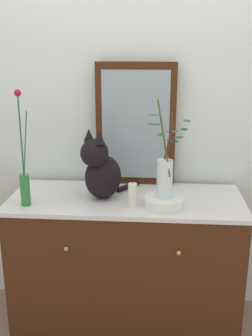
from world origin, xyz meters
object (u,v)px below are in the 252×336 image
Objects in this scene: bowl_porcelain at (164,202)px; candle_pillar at (133,195)px; mirror_leaning at (136,125)px; vase_slim_green at (24,179)px; vase_glass_clear at (165,174)px; cat_sitting at (101,170)px; sideboard at (126,264)px.

bowl_porcelain is 1.51× the size of candle_pillar.
mirror_leaning is 1.19× the size of vase_slim_green.
vase_slim_green is 0.76m from vase_glass_clear.
mirror_leaning reaches higher than bowl_porcelain.
mirror_leaning is at bearing 56.62° from cat_sitting.
vase_slim_green is 0.59m from candle_pillar.
sideboard is at bearing 149.60° from bowl_porcelain.
vase_glass_clear reaches higher than sideboard.
vase_glass_clear is 3.70× the size of candle_pillar.
candle_pillar is at bearing 2.79° from vase_slim_green.
candle_pillar is at bearing -89.15° from mirror_leaning.
bowl_porcelain is (0.36, -0.11, -0.14)m from cat_sitting.
candle_pillar is (0.01, -0.38, -0.31)m from mirror_leaning.
bowl_porcelain reaches higher than sideboard.
bowl_porcelain is at bearing -1.46° from candle_pillar.
mirror_leaning reaches higher than sideboard.
mirror_leaning reaches higher than candle_pillar.
vase_slim_green reaches higher than candle_pillar.
candle_pillar is (0.59, 0.03, -0.08)m from vase_slim_green.
vase_slim_green reaches higher than vase_glass_clear.
vase_glass_clear is (0.18, -0.38, -0.19)m from mirror_leaning.
vase_glass_clear reaches higher than candle_pillar.
candle_pillar is (0.19, -0.10, -0.11)m from cat_sitting.
vase_slim_green reaches higher than sideboard.
candle_pillar reaches higher than sideboard.
bowl_porcelain is (0.22, -0.13, 0.47)m from sideboard.
bowl_porcelain is 0.18m from candle_pillar.
mirror_leaning is 1.43× the size of vase_glass_clear.
vase_slim_green is 2.96× the size of bowl_porcelain.
candle_pillar is (-0.17, 0.00, -0.13)m from vase_glass_clear.
mirror_leaning is 5.31× the size of candle_pillar.
bowl_porcelain is at bearing -16.62° from cat_sitting.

